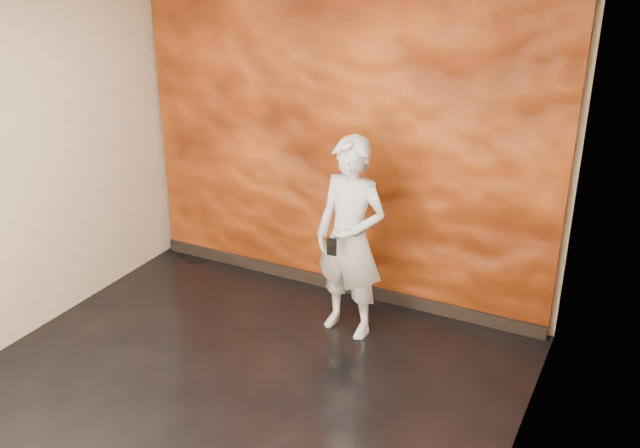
{
  "coord_description": "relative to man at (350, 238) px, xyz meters",
  "views": [
    {
      "loc": [
        2.58,
        -3.49,
        3.25
      ],
      "look_at": [
        0.32,
        0.93,
        1.12
      ],
      "focal_mm": 40.0,
      "sensor_mm": 36.0,
      "label": 1
    }
  ],
  "objects": [
    {
      "name": "phone",
      "position": [
        -0.04,
        -0.26,
        0.02
      ],
      "size": [
        0.08,
        0.02,
        0.15
      ],
      "primitive_type": "cube",
      "rotation": [
        0.0,
        0.0,
        0.07
      ],
      "color": "black",
      "rests_on": "man"
    },
    {
      "name": "room",
      "position": [
        -0.4,
        -1.33,
        0.55
      ],
      "size": [
        4.02,
        4.02,
        2.81
      ],
      "color": "black",
      "rests_on": "ground"
    },
    {
      "name": "feature_wall",
      "position": [
        -0.4,
        0.63,
        0.53
      ],
      "size": [
        3.9,
        0.06,
        2.75
      ],
      "primitive_type": "cube",
      "color": "#C05217",
      "rests_on": "ground"
    },
    {
      "name": "man",
      "position": [
        0.0,
        0.0,
        0.0
      ],
      "size": [
        0.67,
        0.48,
        1.71
      ],
      "primitive_type": "imported",
      "rotation": [
        0.0,
        0.0,
        -0.12
      ],
      "color": "#A0A6B0",
      "rests_on": "ground"
    },
    {
      "name": "baseboard",
      "position": [
        -0.4,
        0.59,
        -0.79
      ],
      "size": [
        3.9,
        0.04,
        0.12
      ],
      "primitive_type": "cube",
      "color": "black",
      "rests_on": "ground"
    }
  ]
}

